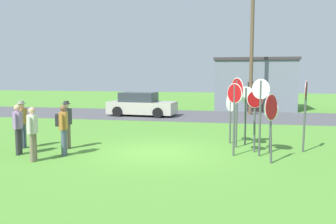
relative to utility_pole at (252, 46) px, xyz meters
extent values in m
plane|color=#518E33|center=(-3.44, -12.52, -4.46)|extent=(80.00, 80.00, 0.00)
cube|color=#4C4C51|center=(-3.44, -1.36, -4.46)|extent=(60.00, 6.40, 0.01)
cube|color=slate|center=(0.38, 4.12, -2.63)|extent=(5.78, 4.50, 3.66)
cube|color=#383333|center=(0.38, 4.12, -0.70)|extent=(5.98, 4.70, 0.20)
cube|color=black|center=(0.38, 1.85, -3.41)|extent=(1.10, 0.08, 2.10)
cylinder|color=brown|center=(0.00, 0.00, -0.18)|extent=(0.24, 0.24, 8.56)
cube|color=#B7B2A3|center=(-6.84, -2.05, -3.93)|extent=(4.42, 2.10, 0.76)
cube|color=#2D333D|center=(-7.09, -2.03, -3.25)|extent=(2.34, 1.68, 0.60)
cylinder|color=black|center=(-5.45, -1.25, -4.14)|extent=(0.65, 0.26, 0.64)
cylinder|color=black|center=(-5.58, -3.04, -4.14)|extent=(0.65, 0.26, 0.64)
cylinder|color=black|center=(-8.11, -1.06, -4.14)|extent=(0.65, 0.26, 0.64)
cylinder|color=black|center=(-8.24, -2.85, -4.14)|extent=(0.65, 0.26, 0.64)
cylinder|color=#474C4C|center=(0.43, -11.66, -3.56)|extent=(0.10, 0.10, 1.81)
cylinder|color=white|center=(0.43, -11.66, -2.97)|extent=(0.44, 0.62, 0.75)
cylinder|color=#B70F14|center=(0.44, -11.66, -2.97)|extent=(0.41, 0.58, 0.70)
cylinder|color=#474C4C|center=(-0.40, -10.44, -3.37)|extent=(0.07, 0.07, 2.18)
cylinder|color=white|center=(-0.40, -10.44, -2.54)|extent=(0.62, 0.05, 0.63)
cylinder|color=#B70F14|center=(-0.40, -10.43, -2.54)|extent=(0.58, 0.05, 0.58)
cylinder|color=#474C4C|center=(-0.73, -11.07, -3.21)|extent=(0.10, 0.10, 2.50)
cylinder|color=white|center=(-0.73, -11.07, -2.34)|extent=(0.47, 0.77, 0.89)
cylinder|color=#B70F14|center=(-0.73, -11.07, -2.34)|extent=(0.44, 0.72, 0.83)
cylinder|color=#474C4C|center=(-0.78, -12.47, -3.29)|extent=(0.10, 0.10, 2.35)
cylinder|color=white|center=(-0.78, -12.47, -2.39)|extent=(0.48, 0.46, 0.66)
cylinder|color=#B70F14|center=(-0.79, -12.48, -2.39)|extent=(0.45, 0.43, 0.61)
cylinder|color=#474C4C|center=(-0.10, -11.71, -3.42)|extent=(0.13, 0.17, 2.09)
cylinder|color=white|center=(-0.10, -11.71, -2.62)|extent=(0.57, 0.28, 0.61)
cylinder|color=#B70F14|center=(-0.10, -11.72, -2.62)|extent=(0.53, 0.27, 0.56)
cylinder|color=#474C4C|center=(0.32, -13.24, -3.44)|extent=(0.18, 0.14, 2.05)
cylinder|color=white|center=(0.32, -13.24, -2.76)|extent=(0.45, 0.73, 0.81)
cylinder|color=#B70F14|center=(0.33, -13.24, -2.76)|extent=(0.42, 0.68, 0.75)
cylinder|color=#474C4C|center=(0.05, -12.36, -3.22)|extent=(0.10, 0.10, 2.49)
cylinder|color=white|center=(0.05, -12.36, -2.24)|extent=(0.55, 0.38, 0.66)
cylinder|color=#B70F14|center=(0.05, -12.35, -2.24)|extent=(0.51, 0.36, 0.61)
cylinder|color=#474C4C|center=(-0.97, -10.31, -3.52)|extent=(0.10, 0.10, 1.88)
cylinder|color=white|center=(-0.97, -10.31, -2.87)|extent=(0.36, 0.59, 0.68)
cylinder|color=#B70F14|center=(-0.97, -10.30, -2.87)|extent=(0.34, 0.55, 0.63)
cylinder|color=#474C4C|center=(1.59, -11.39, -3.25)|extent=(0.11, 0.09, 2.43)
cylinder|color=white|center=(1.59, -11.39, -2.29)|extent=(0.17, 0.60, 0.62)
cylinder|color=#B70F14|center=(1.60, -11.39, -2.29)|extent=(0.16, 0.56, 0.57)
cylinder|color=#7A6B56|center=(-6.71, -12.41, -4.02)|extent=(0.14, 0.14, 0.88)
cylinder|color=#7A6B56|center=(-6.72, -12.63, -4.02)|extent=(0.14, 0.14, 0.88)
cube|color=#333338|center=(-6.72, -12.52, -3.29)|extent=(0.24, 0.37, 0.58)
cylinder|color=#333338|center=(-6.70, -12.28, -3.31)|extent=(0.09, 0.09, 0.52)
cylinder|color=#333338|center=(-6.73, -12.76, -3.31)|extent=(0.09, 0.09, 0.52)
sphere|color=beige|center=(-6.72, -12.52, -2.88)|extent=(0.21, 0.21, 0.21)
cylinder|color=#333338|center=(-6.72, -12.52, -2.82)|extent=(0.32, 0.32, 0.02)
cylinder|color=#333338|center=(-6.72, -12.52, -2.77)|extent=(0.19, 0.19, 0.09)
cylinder|color=#4C5670|center=(-8.37, -12.64, -4.02)|extent=(0.14, 0.14, 0.88)
cylinder|color=#4C5670|center=(-8.36, -12.86, -4.02)|extent=(0.14, 0.14, 0.88)
cube|color=#B27533|center=(-8.36, -12.75, -3.29)|extent=(0.23, 0.37, 0.58)
cylinder|color=#B27533|center=(-8.37, -12.51, -3.31)|extent=(0.09, 0.09, 0.52)
cylinder|color=#B27533|center=(-8.35, -12.99, -3.31)|extent=(0.09, 0.09, 0.52)
sphere|color=tan|center=(-8.36, -12.75, -2.88)|extent=(0.21, 0.21, 0.21)
cylinder|color=gray|center=(-8.36, -12.75, -2.82)|extent=(0.31, 0.31, 0.02)
cylinder|color=gray|center=(-8.36, -12.75, -2.77)|extent=(0.19, 0.19, 0.09)
cylinder|color=#7A6B56|center=(-6.89, -14.36, -4.02)|extent=(0.14, 0.14, 0.88)
cylinder|color=#7A6B56|center=(-6.84, -14.57, -4.02)|extent=(0.14, 0.14, 0.88)
cube|color=beige|center=(-6.86, -14.47, -3.29)|extent=(0.29, 0.40, 0.58)
cylinder|color=beige|center=(-6.91, -14.23, -3.31)|extent=(0.09, 0.09, 0.52)
cylinder|color=beige|center=(-6.81, -14.70, -3.31)|extent=(0.09, 0.09, 0.52)
sphere|color=tan|center=(-6.86, -14.47, -2.88)|extent=(0.21, 0.21, 0.21)
cylinder|color=#4C5670|center=(-6.33, -13.45, -4.02)|extent=(0.14, 0.14, 0.88)
cylinder|color=#4C5670|center=(-6.27, -13.66, -4.02)|extent=(0.14, 0.14, 0.88)
cube|color=#B27533|center=(-6.30, -13.56, -3.29)|extent=(0.30, 0.40, 0.58)
cylinder|color=#B27533|center=(-6.36, -13.33, -3.31)|extent=(0.09, 0.09, 0.52)
cylinder|color=#B27533|center=(-6.24, -13.79, -3.31)|extent=(0.09, 0.09, 0.52)
sphere|color=brown|center=(-6.30, -13.56, -2.88)|extent=(0.21, 0.21, 0.21)
cube|color=#232328|center=(-6.46, -13.60, -3.27)|extent=(0.20, 0.29, 0.40)
cylinder|color=#2D2D33|center=(-7.89, -13.62, -4.02)|extent=(0.14, 0.14, 0.88)
cylinder|color=#2D2D33|center=(-7.84, -13.83, -4.02)|extent=(0.14, 0.14, 0.88)
cube|color=#9E7AB2|center=(-7.87, -13.73, -3.29)|extent=(0.30, 0.40, 0.58)
cylinder|color=#9E7AB2|center=(-7.93, -13.49, -3.31)|extent=(0.09, 0.09, 0.52)
cylinder|color=#9E7AB2|center=(-7.81, -13.96, -3.31)|extent=(0.09, 0.09, 0.52)
sphere|color=tan|center=(-7.87, -13.73, -2.88)|extent=(0.21, 0.21, 0.21)
camera|label=1|loc=(-0.54, -24.44, -1.74)|focal=38.68mm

